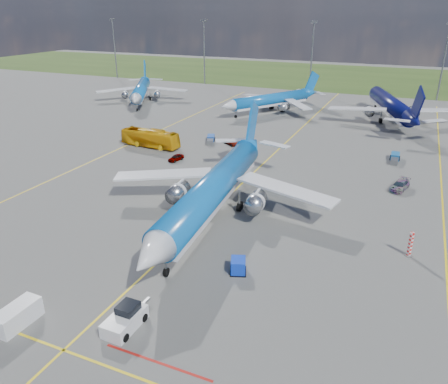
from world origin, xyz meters
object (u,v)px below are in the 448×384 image
at_px(baggage_tug_e, 395,158).
at_px(service_van, 17,316).
at_px(pushback_tug, 125,319).
at_px(apron_bus, 150,138).
at_px(service_car_b, 232,142).
at_px(bg_jet_n, 388,120).
at_px(main_airliner, 214,216).
at_px(warning_post, 410,244).
at_px(service_car_a, 176,158).
at_px(service_car_c, 400,185).
at_px(bg_jet_nnw, 270,112).
at_px(bg_jet_nw, 142,102).
at_px(uld_container, 238,266).
at_px(baggage_tug_c, 211,139).

bearing_deg(baggage_tug_e, service_van, -115.31).
distance_m(pushback_tug, apron_bus, 55.78).
distance_m(service_van, service_car_b, 60.01).
bearing_deg(bg_jet_n, main_airliner, 56.96).
distance_m(warning_post, service_car_a, 45.79).
bearing_deg(service_car_c, bg_jet_nnw, 143.17).
distance_m(main_airliner, service_car_c, 30.75).
xyz_separation_m(main_airliner, service_van, (-6.93, -27.34, 0.95)).
bearing_deg(bg_jet_nnw, main_airliner, -48.24).
distance_m(bg_jet_nw, uld_container, 96.76).
height_order(bg_jet_n, apron_bus, bg_jet_n).
relative_size(pushback_tug, service_car_b, 1.45).
relative_size(service_van, service_car_b, 1.03).
distance_m(main_airliner, uld_container, 14.05).
bearing_deg(baggage_tug_e, baggage_tug_c, -177.33).
bearing_deg(service_van, service_car_c, 59.24).
bearing_deg(service_car_b, uld_container, -122.01).
bearing_deg(bg_jet_n, bg_jet_nw, -14.49).
height_order(service_car_b, baggage_tug_e, baggage_tug_e).
bearing_deg(baggage_tug_c, bg_jet_nnw, 64.16).
xyz_separation_m(warning_post, bg_jet_n, (-7.52, 68.52, -1.50)).
bearing_deg(warning_post, bg_jet_nw, 141.11).
xyz_separation_m(pushback_tug, apron_bus, (-27.99, 48.23, 0.96)).
height_order(service_van, service_car_c, service_van).
height_order(service_car_a, baggage_tug_c, service_car_a).
bearing_deg(bg_jet_nnw, apron_bus, -76.65).
bearing_deg(service_car_c, baggage_tug_e, 111.16).
bearing_deg(bg_jet_nw, apron_bus, -82.45).
bearing_deg(baggage_tug_c, uld_container, -82.43).
bearing_deg(service_car_c, bg_jet_nw, 165.40).
relative_size(bg_jet_n, main_airliner, 0.96).
bearing_deg(bg_jet_n, service_car_c, 77.79).
distance_m(service_car_a, service_car_b, 14.91).
bearing_deg(apron_bus, bg_jet_n, -40.76).
bearing_deg(service_van, bg_jet_n, 76.83).
relative_size(warning_post, main_airliner, 0.07).
distance_m(service_car_b, service_car_c, 35.85).
xyz_separation_m(bg_jet_n, main_airliner, (-17.59, -68.24, 0.00)).
relative_size(pushback_tug, service_car_c, 1.23).
bearing_deg(bg_jet_n, baggage_tug_c, 28.10).
bearing_deg(warning_post, service_car_c, 96.01).
relative_size(warning_post, uld_container, 1.53).
xyz_separation_m(warning_post, bg_jet_nw, (-78.62, 63.42, -1.50)).
distance_m(main_airliner, service_car_a, 25.00).
bearing_deg(bg_jet_n, warning_post, 77.68).
xyz_separation_m(bg_jet_nw, service_car_b, (42.68, -30.59, 0.59)).
distance_m(pushback_tug, service_van, 9.84).
height_order(warning_post, service_car_c, warning_post).
height_order(baggage_tug_c, baggage_tug_e, baggage_tug_e).
bearing_deg(bg_jet_n, apron_bus, 26.61).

